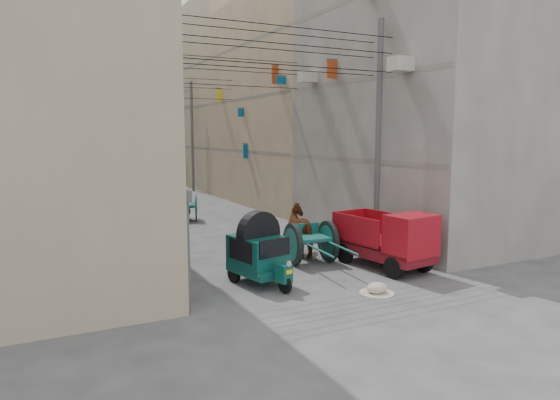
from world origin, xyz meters
TOP-DOWN VIEW (x-y plane):
  - ground at (0.00, 0.00)m, footprint 140.00×140.00m
  - building_row_left at (-8.00, 34.13)m, footprint 8.00×62.00m
  - building_row_right at (8.00, 34.13)m, footprint 8.00×62.00m
  - end_cap_building at (0.00, 66.00)m, footprint 22.00×10.00m
  - shutters_left at (-3.92, 10.38)m, footprint 0.18×14.40m
  - signboards at (-0.01, 21.66)m, footprint 8.22×40.52m
  - ac_units at (3.65, 7.67)m, footprint 0.70×6.55m
  - utility_poles at (0.00, 17.00)m, footprint 7.40×22.20m
  - overhead_cables at (0.00, 14.40)m, footprint 7.40×22.52m
  - auto_rickshaw at (-1.51, 4.60)m, footprint 1.60×2.32m
  - tonga_cart at (0.91, 5.88)m, footprint 1.52×3.09m
  - mini_truck at (2.74, 4.05)m, footprint 1.84×3.41m
  - second_cart at (-0.71, 15.66)m, footprint 1.86×1.75m
  - feed_sack at (0.92, 2.40)m, footprint 0.57×0.46m
  - horse at (1.26, 7.00)m, footprint 1.01×2.09m
  - distant_car_white at (-1.05, 17.53)m, footprint 2.00×3.82m
  - distant_car_grey at (2.36, 32.54)m, footprint 1.64×3.96m
  - distant_car_green at (-0.63, 35.91)m, footprint 1.86×3.99m

SIDE VIEW (x-z plane):
  - ground at x=0.00m, z-range 0.00..0.00m
  - feed_sack at x=0.92m, z-range 0.00..0.29m
  - distant_car_green at x=-0.63m, z-range 0.00..1.13m
  - distant_car_white at x=-1.05m, z-range 0.00..1.24m
  - distant_car_grey at x=2.36m, z-range 0.00..1.28m
  - tonga_cart at x=0.91m, z-range 0.03..1.39m
  - second_cart at x=-0.71m, z-range 0.04..1.39m
  - horse at x=1.26m, z-range 0.00..1.74m
  - mini_truck at x=2.74m, z-range -0.04..1.80m
  - auto_rickshaw at x=-1.51m, z-range 0.14..1.72m
  - shutters_left at x=-3.92m, z-range 0.06..2.93m
  - signboards at x=-0.01m, z-range 0.59..6.27m
  - utility_poles at x=0.00m, z-range 0.00..8.00m
  - building_row_left at x=-8.00m, z-range -0.54..13.46m
  - building_row_right at x=8.00m, z-range -0.54..13.46m
  - end_cap_building at x=0.00m, z-range 0.00..13.00m
  - overhead_cables at x=0.00m, z-range 6.20..7.33m
  - ac_units at x=3.65m, z-range 5.76..9.11m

